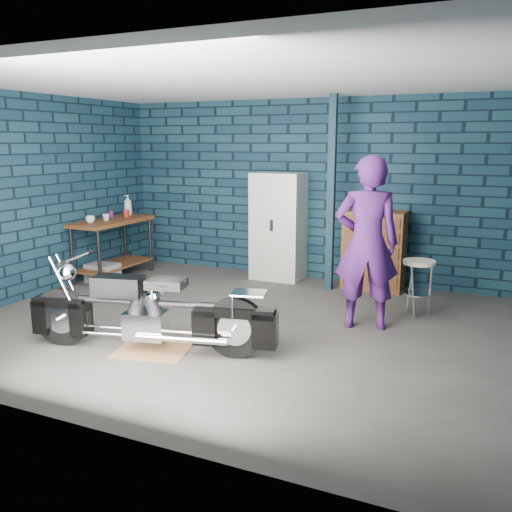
{
  "coord_description": "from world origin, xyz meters",
  "views": [
    {
      "loc": [
        2.69,
        -5.31,
        2.06
      ],
      "look_at": [
        0.15,
        0.3,
        0.76
      ],
      "focal_mm": 38.0,
      "sensor_mm": 36.0,
      "label": 1
    }
  ],
  "objects_px": {
    "workbench": "(113,249)",
    "motorcycle": "(151,306)",
    "locker": "(278,226)",
    "tool_chest": "(374,250)",
    "person": "(367,243)",
    "storage_bin": "(103,273)",
    "shop_stool": "(418,288)"
  },
  "relations": [
    {
      "from": "storage_bin",
      "to": "locker",
      "type": "distance_m",
      "value": 2.73
    },
    {
      "from": "workbench",
      "to": "shop_stool",
      "type": "relative_size",
      "value": 2.04
    },
    {
      "from": "workbench",
      "to": "locker",
      "type": "bearing_deg",
      "value": 23.16
    },
    {
      "from": "workbench",
      "to": "shop_stool",
      "type": "xyz_separation_m",
      "value": [
        4.56,
        -0.03,
        -0.11
      ]
    },
    {
      "from": "motorcycle",
      "to": "person",
      "type": "relative_size",
      "value": 1.11
    },
    {
      "from": "person",
      "to": "motorcycle",
      "type": "bearing_deg",
      "value": 24.73
    },
    {
      "from": "locker",
      "to": "tool_chest",
      "type": "relative_size",
      "value": 1.44
    },
    {
      "from": "tool_chest",
      "to": "shop_stool",
      "type": "bearing_deg",
      "value": -53.45
    },
    {
      "from": "person",
      "to": "tool_chest",
      "type": "height_order",
      "value": "person"
    },
    {
      "from": "workbench",
      "to": "person",
      "type": "bearing_deg",
      "value": -9.6
    },
    {
      "from": "motorcycle",
      "to": "person",
      "type": "height_order",
      "value": "person"
    },
    {
      "from": "shop_stool",
      "to": "storage_bin",
      "type": "bearing_deg",
      "value": -176.63
    },
    {
      "from": "locker",
      "to": "tool_chest",
      "type": "distance_m",
      "value": 1.48
    },
    {
      "from": "workbench",
      "to": "tool_chest",
      "type": "distance_m",
      "value": 3.93
    },
    {
      "from": "motorcycle",
      "to": "locker",
      "type": "relative_size",
      "value": 1.33
    },
    {
      "from": "workbench",
      "to": "storage_bin",
      "type": "xyz_separation_m",
      "value": [
        0.02,
        -0.3,
        -0.31
      ]
    },
    {
      "from": "workbench",
      "to": "motorcycle",
      "type": "relative_size",
      "value": 0.65
    },
    {
      "from": "tool_chest",
      "to": "motorcycle",
      "type": "bearing_deg",
      "value": -114.54
    },
    {
      "from": "storage_bin",
      "to": "tool_chest",
      "type": "bearing_deg",
      "value": 18.9
    },
    {
      "from": "storage_bin",
      "to": "locker",
      "type": "bearing_deg",
      "value": 29.21
    },
    {
      "from": "tool_chest",
      "to": "shop_stool",
      "type": "height_order",
      "value": "tool_chest"
    },
    {
      "from": "tool_chest",
      "to": "storage_bin",
      "type": "bearing_deg",
      "value": -161.1
    },
    {
      "from": "workbench",
      "to": "locker",
      "type": "height_order",
      "value": "locker"
    },
    {
      "from": "locker",
      "to": "motorcycle",
      "type": "bearing_deg",
      "value": -90.61
    },
    {
      "from": "motorcycle",
      "to": "tool_chest",
      "type": "relative_size",
      "value": 1.93
    },
    {
      "from": "storage_bin",
      "to": "tool_chest",
      "type": "relative_size",
      "value": 0.4
    },
    {
      "from": "storage_bin",
      "to": "locker",
      "type": "xyz_separation_m",
      "value": [
        2.31,
        1.29,
        0.67
      ]
    },
    {
      "from": "workbench",
      "to": "storage_bin",
      "type": "distance_m",
      "value": 0.43
    },
    {
      "from": "tool_chest",
      "to": "workbench",
      "type": "bearing_deg",
      "value": -165.27
    },
    {
      "from": "motorcycle",
      "to": "person",
      "type": "distance_m",
      "value": 2.43
    },
    {
      "from": "motorcycle",
      "to": "storage_bin",
      "type": "xyz_separation_m",
      "value": [
        -2.28,
        1.99,
        -0.34
      ]
    },
    {
      "from": "workbench",
      "to": "shop_stool",
      "type": "bearing_deg",
      "value": -0.36
    }
  ]
}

